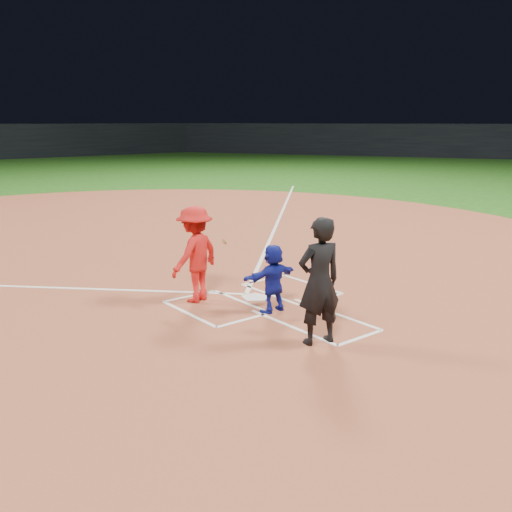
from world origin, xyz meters
TOP-DOWN VIEW (x-y plane):
  - ground at (0.00, 0.00)m, footprint 120.00×120.00m
  - home_plate_dirt at (0.00, 6.00)m, footprint 28.00×28.00m
  - stadium_wall_right at (42.00, 24.00)m, footprint 31.04×52.56m
  - home_plate at (0.00, 0.00)m, footprint 0.60×0.60m
  - catcher at (-0.26, -0.86)m, footprint 1.20×0.40m
  - umpire at (-0.70, -2.50)m, footprint 0.84×0.65m
  - chalk_markings at (0.00, 5.29)m, footprint 28.35×17.32m
  - batter_at_plate at (-1.03, 0.59)m, footprint 1.58×1.05m

SIDE VIEW (x-z plane):
  - ground at x=0.00m, z-range 0.00..0.00m
  - home_plate_dirt at x=0.00m, z-range 0.00..0.01m
  - chalk_markings at x=0.00m, z-range 0.01..0.02m
  - home_plate at x=0.00m, z-range 0.01..0.03m
  - catcher at x=-0.26m, z-range 0.01..1.30m
  - batter_at_plate at x=-1.03m, z-range 0.01..1.91m
  - umpire at x=-0.70m, z-range 0.01..2.07m
  - stadium_wall_right at x=42.00m, z-range 0.00..3.20m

